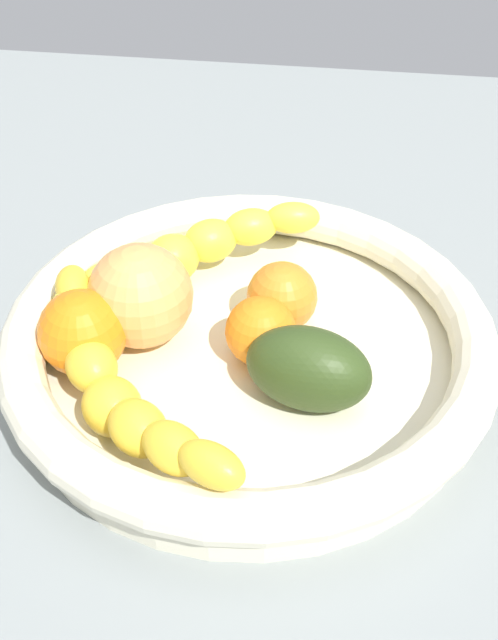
{
  "coord_description": "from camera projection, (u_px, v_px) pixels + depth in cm",
  "views": [
    {
      "loc": [
        6.35,
        -44.16,
        44.97
      ],
      "look_at": [
        0.0,
        0.0,
        8.01
      ],
      "focal_mm": 44.66,
      "sensor_mm": 36.0,
      "label": 1
    }
  ],
  "objects": [
    {
      "name": "orange_front",
      "position": [
        82.0,
        333.0,
        0.57
      ],
      "size": [
        6.36,
        6.36,
        6.36
      ],
      "primitive_type": "sphere",
      "color": "orange",
      "rests_on": "fruit_bowl"
    },
    {
      "name": "orange_mid_right",
      "position": [
        261.0,
        331.0,
        0.58
      ],
      "size": [
        5.2,
        5.2,
        5.2
      ],
      "primitive_type": "sphere",
      "color": "orange",
      "rests_on": "fruit_bowl"
    },
    {
      "name": "fruit_bowl",
      "position": [
        249.0,
        343.0,
        0.59
      ],
      "size": [
        36.52,
        36.52,
        5.47
      ],
      "color": "beige",
      "rests_on": "kitchen_counter"
    },
    {
      "name": "avocado_dark",
      "position": [
        308.0,
        369.0,
        0.54
      ],
      "size": [
        9.73,
        7.19,
        5.99
      ],
      "primitive_type": "ellipsoid",
      "rotation": [
        0.0,
        0.0,
        2.95
      ],
      "color": "#31461C",
      "rests_on": "fruit_bowl"
    },
    {
      "name": "banana_draped_left",
      "position": [
        120.0,
        389.0,
        0.52
      ],
      "size": [
        17.92,
        19.55,
        5.88
      ],
      "color": "yellow",
      "rests_on": "fruit_bowl"
    },
    {
      "name": "kitchen_counter",
      "position": [
        249.0,
        384.0,
        0.62
      ],
      "size": [
        120.0,
        120.0,
        3.0
      ],
      "primitive_type": "cube",
      "color": "gray",
      "rests_on": "ground"
    },
    {
      "name": "banana_draped_right",
      "position": [
        178.0,
        256.0,
        0.64
      ],
      "size": [
        19.15,
        18.23,
        5.22
      ],
      "color": "yellow",
      "rests_on": "fruit_bowl"
    },
    {
      "name": "peach_blush",
      "position": [
        140.0,
        296.0,
        0.59
      ],
      "size": [
        7.87,
        7.87,
        7.87
      ],
      "primitive_type": "sphere",
      "color": "#F9A858",
      "rests_on": "fruit_bowl"
    },
    {
      "name": "orange_mid_left",
      "position": [
        282.0,
        297.0,
        0.61
      ],
      "size": [
        5.44,
        5.44,
        5.44
      ],
      "primitive_type": "sphere",
      "color": "orange",
      "rests_on": "fruit_bowl"
    }
  ]
}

